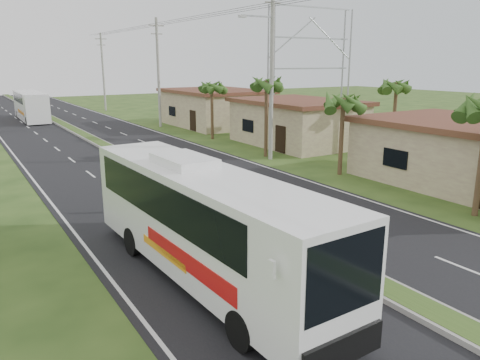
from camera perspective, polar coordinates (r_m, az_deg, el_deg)
ground at (r=14.85m, az=17.73°, el=-13.12°), size 180.00×180.00×0.00m
road_asphalt at (r=30.87m, az=-11.48°, el=1.49°), size 14.00×160.00×0.02m
median_strip at (r=30.86m, az=-11.49°, el=1.66°), size 1.20×160.00×0.18m
lane_edge_left at (r=29.32m, az=-23.81°, el=-0.14°), size 0.12×160.00×0.01m
lane_edge_right at (r=33.72m, az=-0.76°, el=2.82°), size 0.12×160.00×0.01m
shop_mid at (r=39.18m, az=6.94°, el=7.07°), size 7.60×10.60×3.67m
shop_far at (r=50.79m, az=-3.06°, el=8.84°), size 8.60×11.60×3.82m
palm_verge_b at (r=28.43m, az=12.48°, el=9.25°), size 2.40×2.40×5.05m
palm_verge_c at (r=33.40m, az=3.27°, el=11.55°), size 2.40×2.40×5.85m
palm_verge_d at (r=41.35m, az=-3.47°, el=11.26°), size 2.40×2.40×5.25m
palm_behind_shop at (r=36.36m, az=18.55°, el=10.77°), size 2.40×2.40×5.65m
utility_pole_b at (r=32.36m, az=3.85°, el=13.47°), size 3.20×0.28×12.00m
utility_pole_c at (r=50.02m, az=-9.93°, el=12.87°), size 1.60×0.28×11.00m
utility_pole_d at (r=68.96m, az=-16.36°, el=12.62°), size 1.60×0.28×10.50m
billboard_lattice at (r=50.15m, az=8.62°, el=14.24°), size 10.18×1.18×12.07m
coach_bus_main at (r=14.33m, az=-4.63°, el=-4.46°), size 2.90×11.76×3.77m
coach_bus_far at (r=60.22m, az=-24.17°, el=8.41°), size 2.63×11.31×3.28m
motorcyclist at (r=21.44m, az=-7.64°, el=-1.87°), size 1.82×0.67×2.16m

